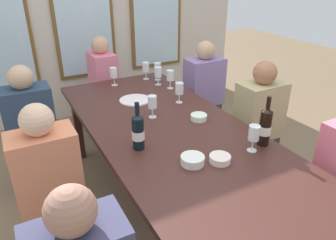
{
  "coord_description": "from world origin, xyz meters",
  "views": [
    {
      "loc": [
        -0.96,
        -1.75,
        1.79
      ],
      "look_at": [
        0.0,
        0.06,
        0.79
      ],
      "focal_mm": 34.22,
      "sensor_mm": 36.0,
      "label": 1
    }
  ],
  "objects_px": {
    "tasting_bowl_1": "(199,117)",
    "wine_glass_6": "(152,102)",
    "wine_glass_2": "(170,76)",
    "wine_glass_3": "(146,67)",
    "wine_bottle_1": "(138,132)",
    "wine_glass_5": "(179,89)",
    "tasting_bowl_2": "(220,159)",
    "seated_person_6": "(104,88)",
    "wine_glass_1": "(254,134)",
    "wine_glass_7": "(158,68)",
    "wine_glass_8": "(114,73)",
    "seated_person_3": "(257,128)",
    "wine_bottle_0": "(265,126)",
    "seated_person_5": "(203,96)",
    "seated_person_2": "(51,191)",
    "seated_person_4": "(33,134)",
    "wine_glass_4": "(158,73)",
    "white_plate_0": "(135,100)",
    "dining_table": "(172,137)",
    "tasting_bowl_0": "(193,160)"
  },
  "relations": [
    {
      "from": "wine_glass_7",
      "to": "wine_glass_8",
      "type": "distance_m",
      "value": 0.44
    },
    {
      "from": "wine_bottle_0",
      "to": "wine_glass_6",
      "type": "distance_m",
      "value": 0.83
    },
    {
      "from": "wine_bottle_1",
      "to": "wine_glass_3",
      "type": "height_order",
      "value": "wine_bottle_1"
    },
    {
      "from": "wine_glass_1",
      "to": "wine_glass_8",
      "type": "relative_size",
      "value": 1.0
    },
    {
      "from": "wine_glass_2",
      "to": "seated_person_3",
      "type": "relative_size",
      "value": 0.16
    },
    {
      "from": "wine_glass_3",
      "to": "wine_glass_1",
      "type": "bearing_deg",
      "value": -89.71
    },
    {
      "from": "wine_glass_5",
      "to": "seated_person_6",
      "type": "xyz_separation_m",
      "value": [
        -0.29,
        1.19,
        -0.34
      ]
    },
    {
      "from": "tasting_bowl_2",
      "to": "wine_glass_1",
      "type": "height_order",
      "value": "wine_glass_1"
    },
    {
      "from": "tasting_bowl_2",
      "to": "wine_glass_5",
      "type": "height_order",
      "value": "wine_glass_5"
    },
    {
      "from": "wine_glass_7",
      "to": "tasting_bowl_1",
      "type": "bearing_deg",
      "value": -98.15
    },
    {
      "from": "white_plate_0",
      "to": "seated_person_3",
      "type": "relative_size",
      "value": 0.24
    },
    {
      "from": "seated_person_4",
      "to": "seated_person_5",
      "type": "height_order",
      "value": "same"
    },
    {
      "from": "seated_person_2",
      "to": "wine_glass_1",
      "type": "bearing_deg",
      "value": -22.34
    },
    {
      "from": "wine_glass_1",
      "to": "seated_person_3",
      "type": "height_order",
      "value": "seated_person_3"
    },
    {
      "from": "dining_table",
      "to": "seated_person_2",
      "type": "relative_size",
      "value": 2.23
    },
    {
      "from": "wine_glass_2",
      "to": "wine_glass_3",
      "type": "height_order",
      "value": "same"
    },
    {
      "from": "seated_person_5",
      "to": "seated_person_6",
      "type": "bearing_deg",
      "value": 139.85
    },
    {
      "from": "wine_bottle_1",
      "to": "wine_glass_5",
      "type": "relative_size",
      "value": 1.8
    },
    {
      "from": "wine_glass_3",
      "to": "wine_glass_2",
      "type": "bearing_deg",
      "value": -75.71
    },
    {
      "from": "dining_table",
      "to": "wine_glass_7",
      "type": "relative_size",
      "value": 14.21
    },
    {
      "from": "wine_glass_3",
      "to": "seated_person_5",
      "type": "distance_m",
      "value": 0.69
    },
    {
      "from": "tasting_bowl_1",
      "to": "seated_person_4",
      "type": "bearing_deg",
      "value": 144.75
    },
    {
      "from": "white_plate_0",
      "to": "tasting_bowl_1",
      "type": "distance_m",
      "value": 0.63
    },
    {
      "from": "wine_bottle_0",
      "to": "seated_person_2",
      "type": "xyz_separation_m",
      "value": [
        -1.28,
        0.45,
        -0.34
      ]
    },
    {
      "from": "tasting_bowl_2",
      "to": "seated_person_6",
      "type": "relative_size",
      "value": 0.11
    },
    {
      "from": "white_plate_0",
      "to": "wine_glass_4",
      "type": "distance_m",
      "value": 0.45
    },
    {
      "from": "seated_person_4",
      "to": "wine_glass_8",
      "type": "bearing_deg",
      "value": 16.24
    },
    {
      "from": "tasting_bowl_1",
      "to": "wine_glass_4",
      "type": "relative_size",
      "value": 0.7
    },
    {
      "from": "seated_person_5",
      "to": "seated_person_2",
      "type": "bearing_deg",
      "value": -153.1
    },
    {
      "from": "wine_glass_8",
      "to": "seated_person_4",
      "type": "bearing_deg",
      "value": -163.76
    },
    {
      "from": "tasting_bowl_1",
      "to": "wine_glass_1",
      "type": "distance_m",
      "value": 0.54
    },
    {
      "from": "seated_person_6",
      "to": "seated_person_2",
      "type": "bearing_deg",
      "value": -118.29
    },
    {
      "from": "wine_bottle_1",
      "to": "wine_glass_1",
      "type": "height_order",
      "value": "wine_bottle_1"
    },
    {
      "from": "dining_table",
      "to": "wine_glass_4",
      "type": "distance_m",
      "value": 0.95
    },
    {
      "from": "wine_glass_3",
      "to": "wine_glass_8",
      "type": "distance_m",
      "value": 0.34
    },
    {
      "from": "tasting_bowl_2",
      "to": "wine_bottle_0",
      "type": "bearing_deg",
      "value": 5.74
    },
    {
      "from": "seated_person_2",
      "to": "seated_person_6",
      "type": "relative_size",
      "value": 1.0
    },
    {
      "from": "tasting_bowl_0",
      "to": "seated_person_3",
      "type": "relative_size",
      "value": 0.13
    },
    {
      "from": "wine_glass_2",
      "to": "seated_person_4",
      "type": "height_order",
      "value": "seated_person_4"
    },
    {
      "from": "seated_person_3",
      "to": "seated_person_5",
      "type": "distance_m",
      "value": 0.83
    },
    {
      "from": "tasting_bowl_1",
      "to": "wine_glass_6",
      "type": "xyz_separation_m",
      "value": [
        -0.28,
        0.2,
        0.1
      ]
    },
    {
      "from": "tasting_bowl_2",
      "to": "wine_glass_6",
      "type": "height_order",
      "value": "wine_glass_6"
    },
    {
      "from": "wine_glass_1",
      "to": "seated_person_6",
      "type": "xyz_separation_m",
      "value": [
        -0.3,
        2.07,
        -0.34
      ]
    },
    {
      "from": "wine_bottle_1",
      "to": "wine_glass_7",
      "type": "height_order",
      "value": "wine_bottle_1"
    },
    {
      "from": "wine_glass_2",
      "to": "seated_person_5",
      "type": "xyz_separation_m",
      "value": [
        0.47,
        0.13,
        -0.33
      ]
    },
    {
      "from": "wine_glass_7",
      "to": "seated_person_3",
      "type": "distance_m",
      "value": 1.13
    },
    {
      "from": "wine_bottle_0",
      "to": "wine_glass_7",
      "type": "bearing_deg",
      "value": 91.18
    },
    {
      "from": "wine_glass_4",
      "to": "seated_person_4",
      "type": "relative_size",
      "value": 0.16
    },
    {
      "from": "tasting_bowl_2",
      "to": "seated_person_2",
      "type": "bearing_deg",
      "value": 151.95
    },
    {
      "from": "wine_glass_3",
      "to": "wine_glass_4",
      "type": "relative_size",
      "value": 1.0
    }
  ]
}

